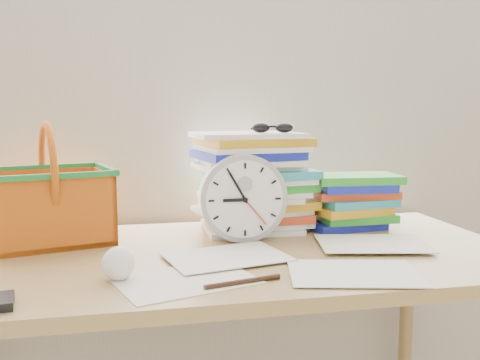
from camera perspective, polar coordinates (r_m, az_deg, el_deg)
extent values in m
cube|color=silver|center=(1.67, -3.93, 16.56)|extent=(4.00, 0.04, 2.70)
cube|color=beige|center=(1.64, -3.81, 14.95)|extent=(2.40, 0.01, 2.50)
cube|color=olive|center=(1.30, -1.20, -8.20)|extent=(1.40, 0.70, 0.03)
cylinder|color=olive|center=(1.91, 17.27, -15.23)|extent=(0.04, 0.04, 0.72)
cylinder|color=#A3A5A7|center=(1.37, 0.31, -1.93)|extent=(0.23, 0.05, 0.23)
sphere|color=white|center=(1.10, -12.89, -8.65)|extent=(0.07, 0.07, 0.07)
cylinder|color=black|center=(1.05, 0.31, -10.80)|extent=(0.16, 0.05, 0.01)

